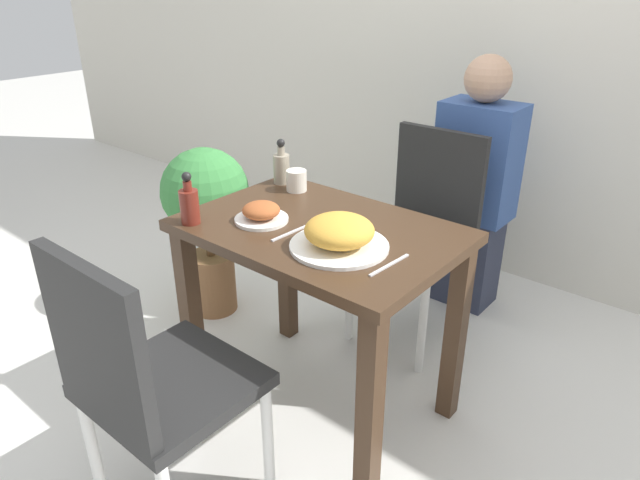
# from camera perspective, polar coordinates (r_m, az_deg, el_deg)

# --- Properties ---
(ground_plane) EXTENTS (16.00, 16.00, 0.00)m
(ground_plane) POSITION_cam_1_polar(r_m,az_deg,el_deg) (2.25, 0.00, -15.80)
(ground_plane) COLOR silver
(wall_back) EXTENTS (8.00, 0.05, 2.60)m
(wall_back) POSITION_cam_1_polar(r_m,az_deg,el_deg) (2.97, 19.55, 20.57)
(wall_back) COLOR beige
(wall_back) RESTS_ON ground_plane
(dining_table) EXTENTS (0.89, 0.61, 0.73)m
(dining_table) POSITION_cam_1_polar(r_m,az_deg,el_deg) (1.91, 0.00, -2.45)
(dining_table) COLOR #3D2819
(dining_table) RESTS_ON ground_plane
(chair_near) EXTENTS (0.42, 0.42, 0.90)m
(chair_near) POSITION_cam_1_polar(r_m,az_deg,el_deg) (1.61, -17.03, -13.13)
(chair_near) COLOR black
(chair_near) RESTS_ON ground_plane
(chair_far) EXTENTS (0.42, 0.42, 0.90)m
(chair_far) POSITION_cam_1_polar(r_m,az_deg,el_deg) (2.44, 10.18, 1.40)
(chair_far) COLOR black
(chair_far) RESTS_ON ground_plane
(food_plate) EXTENTS (0.30, 0.30, 0.10)m
(food_plate) POSITION_cam_1_polar(r_m,az_deg,el_deg) (1.69, 1.94, 0.62)
(food_plate) COLOR white
(food_plate) RESTS_ON dining_table
(side_plate) EXTENTS (0.18, 0.18, 0.07)m
(side_plate) POSITION_cam_1_polar(r_m,az_deg,el_deg) (1.89, -5.90, 2.70)
(side_plate) COLOR white
(side_plate) RESTS_ON dining_table
(drink_cup) EXTENTS (0.08, 0.08, 0.08)m
(drink_cup) POSITION_cam_1_polar(r_m,az_deg,el_deg) (2.15, -2.37, 5.96)
(drink_cup) COLOR silver
(drink_cup) RESTS_ON dining_table
(sauce_bottle) EXTENTS (0.06, 0.06, 0.18)m
(sauce_bottle) POSITION_cam_1_polar(r_m,az_deg,el_deg) (2.22, -3.87, 7.34)
(sauce_bottle) COLOR gray
(sauce_bottle) RESTS_ON dining_table
(condiment_bottle) EXTENTS (0.06, 0.06, 0.18)m
(condiment_bottle) POSITION_cam_1_polar(r_m,az_deg,el_deg) (1.90, -12.94, 3.52)
(condiment_bottle) COLOR maroon
(condiment_bottle) RESTS_ON dining_table
(fork_utensil) EXTENTS (0.02, 0.20, 0.00)m
(fork_utensil) POSITION_cam_1_polar(r_m,az_deg,el_deg) (1.81, -2.56, 0.90)
(fork_utensil) COLOR silver
(fork_utensil) RESTS_ON dining_table
(spoon_utensil) EXTENTS (0.02, 0.18, 0.00)m
(spoon_utensil) POSITION_cam_1_polar(r_m,az_deg,el_deg) (1.62, 6.96, -2.49)
(spoon_utensil) COLOR silver
(spoon_utensil) RESTS_ON dining_table
(potted_plant_left) EXTENTS (0.39, 0.39, 0.79)m
(potted_plant_left) POSITION_cam_1_polar(r_m,az_deg,el_deg) (2.59, -11.28, 3.07)
(potted_plant_left) COLOR brown
(potted_plant_left) RESTS_ON ground_plane
(person_figure) EXTENTS (0.34, 0.22, 1.17)m
(person_figure) POSITION_cam_1_polar(r_m,az_deg,el_deg) (2.70, 15.19, 4.99)
(person_figure) COLOR #2D3347
(person_figure) RESTS_ON ground_plane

